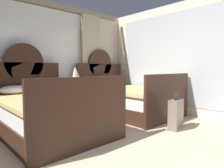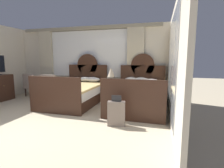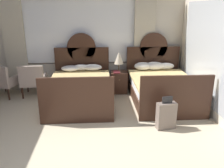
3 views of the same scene
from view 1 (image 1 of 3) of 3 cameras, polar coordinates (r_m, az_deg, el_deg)
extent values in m
cube|color=beige|center=(4.79, -25.24, 6.87)|extent=(5.97, 0.07, 2.70)
cube|color=#605B52|center=(4.77, -25.21, 10.61)|extent=(3.42, 0.02, 1.83)
cube|color=white|center=(4.77, -25.18, 10.62)|extent=(3.34, 0.02, 1.75)
cube|color=#C1B79E|center=(5.53, -6.11, 6.39)|extent=(0.59, 0.08, 2.60)
cube|color=beige|center=(5.06, 19.69, 6.89)|extent=(0.07, 4.37, 2.70)
cube|color=#B2B7BC|center=(5.17, 16.49, 6.91)|extent=(0.01, 3.06, 2.27)
cube|color=#382116|center=(3.71, -17.92, -10.86)|extent=(1.47, 2.14, 0.30)
cube|color=white|center=(3.64, -18.03, -6.56)|extent=(1.41, 2.04, 0.27)
cube|color=tan|center=(3.54, -17.54, -4.18)|extent=(1.51, 1.94, 0.06)
cube|color=#382116|center=(4.63, -23.84, -2.00)|extent=(1.55, 0.06, 1.25)
cylinder|color=#382116|center=(4.60, -24.09, 5.75)|extent=(0.81, 0.06, 0.81)
cube|color=#382116|center=(2.69, -8.01, -8.74)|extent=(1.55, 0.06, 1.01)
ellipsoid|color=white|center=(4.27, -26.67, -1.51)|extent=(0.52, 0.32, 0.16)
ellipsoid|color=white|center=(4.42, -23.38, -1.12)|extent=(0.47, 0.27, 0.17)
ellipsoid|color=white|center=(4.52, -19.39, -0.86)|extent=(0.55, 0.33, 0.18)
cube|color=#382116|center=(4.93, 4.80, -6.81)|extent=(1.47, 2.14, 0.30)
cube|color=white|center=(4.88, 4.82, -3.55)|extent=(1.41, 2.04, 0.27)
cube|color=tan|center=(4.81, 5.54, -1.72)|extent=(1.51, 1.94, 0.06)
cube|color=#382116|center=(5.66, -3.44, -0.49)|extent=(1.55, 0.06, 1.25)
cylinder|color=#382116|center=(5.64, -3.47, 5.85)|extent=(0.81, 0.06, 0.81)
cube|color=#382116|center=(4.22, 15.97, -4.01)|extent=(1.55, 0.06, 1.01)
ellipsoid|color=white|center=(5.22, -4.46, 0.34)|extent=(0.49, 0.32, 0.22)
ellipsoid|color=white|center=(5.44, -1.77, 0.53)|extent=(0.57, 0.33, 0.22)
ellipsoid|color=white|center=(5.71, 0.50, 0.52)|extent=(0.50, 0.24, 0.18)
cube|color=#382116|center=(4.81, -10.47, -5.31)|extent=(0.46, 0.46, 0.61)
sphere|color=tan|center=(4.59, -8.88, -4.08)|extent=(0.02, 0.02, 0.02)
cylinder|color=brown|center=(4.76, -10.51, -1.61)|extent=(0.14, 0.14, 0.02)
cylinder|color=brown|center=(4.75, -10.53, -0.21)|extent=(0.03, 0.03, 0.21)
cone|color=beige|center=(4.74, -10.58, 3.06)|extent=(0.27, 0.27, 0.33)
cube|color=maroon|center=(4.66, -10.65, -1.70)|extent=(0.18, 0.26, 0.03)
cube|color=#75665B|center=(3.85, 18.03, -8.38)|extent=(0.41, 0.23, 0.55)
cube|color=#232326|center=(3.79, 18.16, -3.30)|extent=(0.21, 0.06, 0.14)
cylinder|color=black|center=(3.77, 17.16, -12.56)|extent=(0.05, 0.03, 0.05)
cylinder|color=black|center=(4.05, 18.66, -11.39)|extent=(0.05, 0.03, 0.05)
camera|label=2|loc=(4.57, 70.30, 6.09)|focal=27.68mm
camera|label=3|loc=(3.29, 99.74, 21.06)|focal=37.63mm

